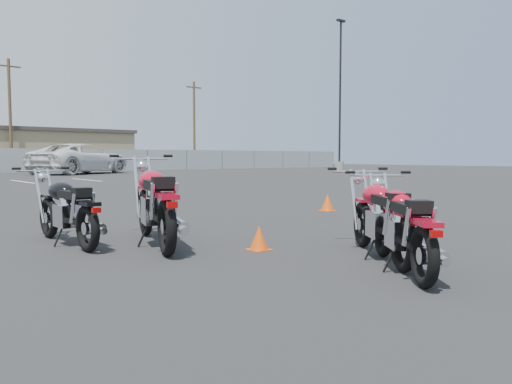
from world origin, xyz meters
TOP-DOWN VIEW (x-y plane):
  - ground at (0.00, 0.00)m, footprint 120.00×120.00m
  - motorcycle_front_red at (-1.16, 0.99)m, footprint 1.25×2.39m
  - motorcycle_second_black at (-2.04, 1.74)m, footprint 0.79×2.04m
  - motorcycle_third_red at (0.40, -1.39)m, footprint 1.51×1.89m
  - motorcycle_rear_red at (0.05, -1.90)m, footprint 1.55×1.78m
  - training_cone_near at (3.63, 2.40)m, footprint 0.30×0.30m
  - training_cone_far at (3.83, 0.64)m, footprint 0.25×0.25m
  - training_cone_extra at (-0.35, -0.14)m, footprint 0.25×0.25m
  - light_pole_east at (25.25, 21.07)m, footprint 0.80×0.70m
  - tan_building_east at (10.00, 44.00)m, footprint 14.40×9.40m
  - utility_pole_c at (6.00, 39.00)m, footprint 1.80×0.24m
  - utility_pole_d at (24.00, 40.00)m, footprint 1.80×0.24m
  - white_van at (8.07, 29.21)m, footprint 7.02×9.09m

SIDE VIEW (x-z plane):
  - ground at x=0.00m, z-range 0.00..0.00m
  - training_cone_extra at x=-0.35m, z-range 0.00..0.30m
  - training_cone_far at x=3.83m, z-range 0.00..0.30m
  - training_cone_near at x=3.63m, z-range 0.00..0.35m
  - motorcycle_rear_red at x=0.05m, z-range -0.04..0.93m
  - motorcycle_second_black at x=-2.04m, z-range -0.04..0.95m
  - motorcycle_third_red at x=0.40m, z-range -0.05..0.96m
  - motorcycle_front_red at x=-1.16m, z-range -0.05..1.13m
  - white_van at x=8.07m, z-range 0.00..3.23m
  - tan_building_east at x=10.00m, z-range 0.01..3.71m
  - light_pole_east at x=25.25m, z-range -2.67..8.90m
  - utility_pole_c at x=6.00m, z-range 0.19..9.19m
  - utility_pole_d at x=24.00m, z-range 0.19..9.19m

